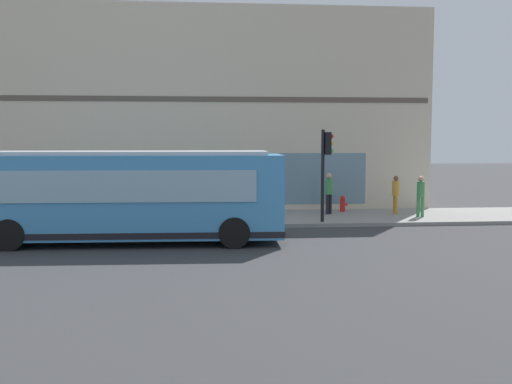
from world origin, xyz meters
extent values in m
plane|color=#38383A|center=(0.00, 0.00, 0.00)|extent=(120.00, 120.00, 0.00)
cube|color=gray|center=(4.94, 0.00, 0.07)|extent=(4.69, 40.00, 0.15)
cube|color=beige|center=(10.98, 0.00, 4.79)|extent=(7.39, 21.09, 9.58)
cube|color=brown|center=(7.44, 0.00, 5.27)|extent=(0.36, 20.67, 0.24)
cube|color=slate|center=(7.34, 0.00, 1.60)|extent=(0.12, 14.76, 2.40)
cube|color=#3F8CC6|center=(-0.27, 2.70, 1.60)|extent=(2.83, 10.08, 2.70)
cube|color=silver|center=(-0.27, 2.70, 3.01)|extent=(2.43, 9.07, 0.12)
cube|color=#8CB2C6|center=(1.00, 2.66, 2.00)|extent=(0.34, 8.20, 1.00)
cube|color=#8CB2C6|center=(-1.54, 2.74, 2.00)|extent=(0.34, 8.20, 1.00)
cube|color=black|center=(-0.27, 2.70, 0.43)|extent=(2.88, 10.12, 0.20)
cylinder|color=black|center=(1.00, 6.26, 0.50)|extent=(0.33, 1.01, 1.00)
cylinder|color=black|center=(-1.30, 6.34, 0.50)|extent=(0.33, 1.01, 1.00)
cylinder|color=black|center=(0.77, -0.73, 0.50)|extent=(0.33, 1.01, 1.00)
cylinder|color=black|center=(-1.53, -0.66, 0.50)|extent=(0.33, 1.01, 1.00)
cylinder|color=black|center=(3.18, -4.48, 1.99)|extent=(0.14, 0.14, 3.69)
cube|color=black|center=(3.18, -4.67, 3.29)|extent=(0.32, 0.24, 0.90)
sphere|color=red|center=(3.18, -4.80, 3.57)|extent=(0.20, 0.20, 0.20)
sphere|color=yellow|center=(3.18, -4.80, 3.29)|extent=(0.20, 0.20, 0.20)
sphere|color=green|center=(3.18, -4.80, 3.01)|extent=(0.20, 0.20, 0.20)
cylinder|color=red|center=(6.33, -6.07, 0.43)|extent=(0.24, 0.24, 0.55)
sphere|color=red|center=(6.33, -6.07, 0.78)|extent=(0.22, 0.22, 0.22)
cylinder|color=red|center=(6.33, -6.24, 0.48)|extent=(0.10, 0.12, 0.10)
cylinder|color=red|center=(6.50, -6.07, 0.48)|extent=(0.12, 0.10, 0.10)
cylinder|color=black|center=(5.44, -5.16, 0.59)|extent=(0.14, 0.14, 0.88)
cylinder|color=black|center=(5.54, -5.32, 0.59)|extent=(0.14, 0.14, 0.88)
cylinder|color=#3F8C4C|center=(5.49, -5.24, 1.38)|extent=(0.32, 0.32, 0.70)
sphere|color=tan|center=(5.49, -5.24, 1.84)|extent=(0.24, 0.24, 0.24)
cylinder|color=#3F8C4C|center=(4.17, -9.01, 0.57)|extent=(0.14, 0.14, 0.84)
cylinder|color=#3F8C4C|center=(4.26, -8.85, 0.57)|extent=(0.14, 0.14, 0.84)
cylinder|color=#3F8C4C|center=(4.22, -8.93, 1.33)|extent=(0.32, 0.32, 0.67)
sphere|color=tan|center=(4.22, -8.93, 1.78)|extent=(0.23, 0.23, 0.23)
cylinder|color=gold|center=(5.42, -8.20, 0.56)|extent=(0.14, 0.14, 0.82)
cylinder|color=gold|center=(5.24, -8.22, 0.56)|extent=(0.14, 0.14, 0.82)
cylinder|color=gold|center=(5.33, -8.21, 1.29)|extent=(0.32, 0.32, 0.65)
sphere|color=brown|center=(5.33, -8.21, 1.73)|extent=(0.22, 0.22, 0.22)
camera|label=1|loc=(-20.35, 0.42, 3.49)|focal=42.05mm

